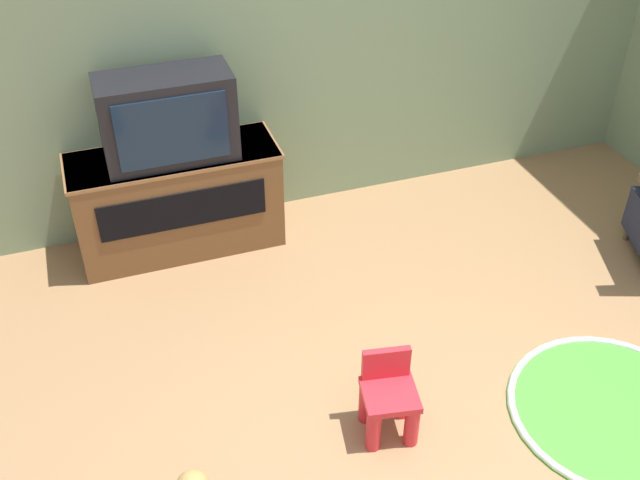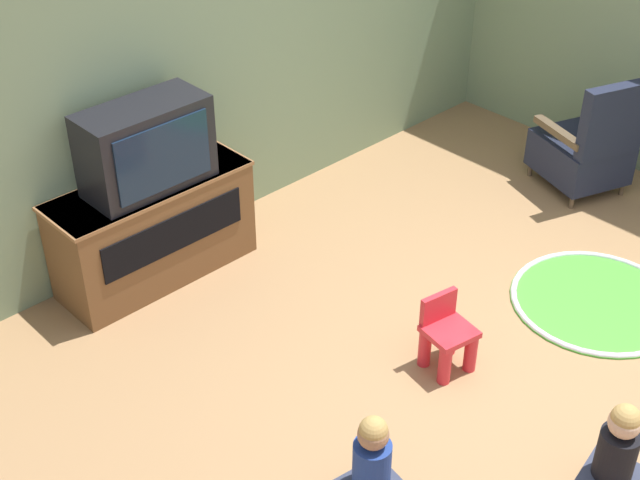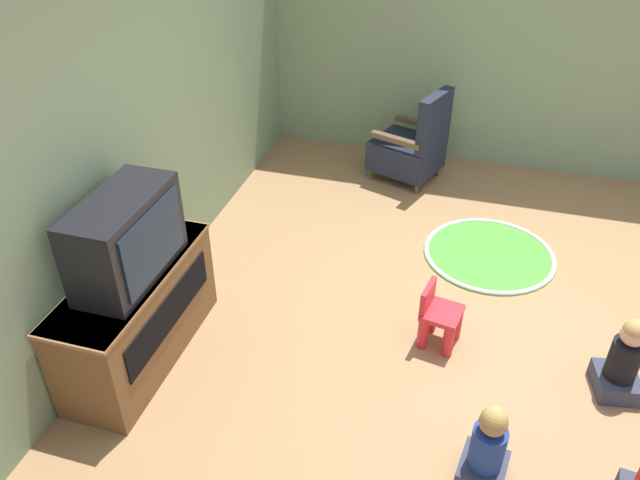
{
  "view_description": "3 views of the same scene",
  "coord_description": "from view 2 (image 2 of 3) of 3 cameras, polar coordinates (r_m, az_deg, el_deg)",
  "views": [
    {
      "loc": [
        -1.31,
        -1.87,
        2.98
      ],
      "look_at": [
        -0.29,
        1.07,
        0.67
      ],
      "focal_mm": 42.0,
      "sensor_mm": 36.0,
      "label": 1
    },
    {
      "loc": [
        -3.33,
        -1.94,
        3.46
      ],
      "look_at": [
        -0.68,
        0.85,
        0.83
      ],
      "focal_mm": 50.0,
      "sensor_mm": 36.0,
      "label": 2
    },
    {
      "loc": [
        -3.45,
        0.21,
        3.0
      ],
      "look_at": [
        -0.3,
        1.13,
        0.76
      ],
      "focal_mm": 35.0,
      "sensor_mm": 36.0,
      "label": 3
    }
  ],
  "objects": [
    {
      "name": "ground_plane",
      "position": [
        5.18,
        12.17,
        -8.55
      ],
      "size": [
        30.0,
        30.0,
        0.0
      ],
      "primitive_type": "plane",
      "color": "#9E754C"
    },
    {
      "name": "wall_back",
      "position": [
        5.89,
        -7.31,
        12.17
      ],
      "size": [
        5.74,
        0.12,
        2.53
      ],
      "color": "gray",
      "rests_on": "ground_plane"
    },
    {
      "name": "tv_cabinet",
      "position": [
        5.72,
        -10.6,
        0.75
      ],
      "size": [
        1.3,
        0.48,
        0.68
      ],
      "color": "brown",
      "rests_on": "ground_plane"
    },
    {
      "name": "television",
      "position": [
        5.39,
        -11.07,
        5.88
      ],
      "size": [
        0.78,
        0.37,
        0.53
      ],
      "color": "black",
      "rests_on": "tv_cabinet"
    },
    {
      "name": "black_armchair",
      "position": [
        6.83,
        16.68,
        5.65
      ],
      "size": [
        0.71,
        0.75,
        0.92
      ],
      "rotation": [
        0.0,
        0.0,
        2.8
      ],
      "color": "brown",
      "rests_on": "ground_plane"
    },
    {
      "name": "yellow_kid_chair",
      "position": [
        5.06,
        8.12,
        -6.21
      ],
      "size": [
        0.3,
        0.29,
        0.45
      ],
      "rotation": [
        0.0,
        0.0,
        -0.18
      ],
      "color": "red",
      "rests_on": "ground_plane"
    },
    {
      "name": "play_mat",
      "position": [
        5.83,
        17.28,
        -3.76
      ],
      "size": [
        1.07,
        1.07,
        0.04
      ],
      "color": "green",
      "rests_on": "ground_plane"
    },
    {
      "name": "child_watching_center",
      "position": [
        4.54,
        18.39,
        -13.02
      ],
      "size": [
        0.33,
        0.3,
        0.57
      ],
      "rotation": [
        0.0,
        0.0,
        0.18
      ],
      "color": "#33384C",
      "rests_on": "ground_plane"
    },
    {
      "name": "child_watching_right",
      "position": [
        4.3,
        3.33,
        -14.31
      ],
      "size": [
        0.31,
        0.28,
        0.55
      ],
      "rotation": [
        0.0,
        0.0,
        -0.15
      ],
      "color": "#33384C",
      "rests_on": "ground_plane"
    }
  ]
}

